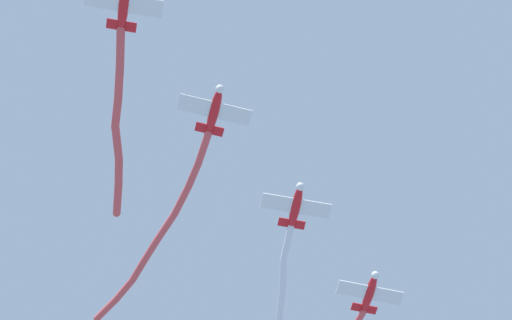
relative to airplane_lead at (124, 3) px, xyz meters
name	(u,v)px	position (x,y,z in m)	size (l,w,h in m)	color
airplane_lead	(124,3)	(0.00, 0.00, 0.00)	(6.45, 5.01, 1.63)	red
smoke_trail_lead	(118,127)	(-4.08, 10.29, -0.32)	(6.99, 17.11, 1.30)	#DB4C4C
airplane_left_wing	(215,110)	(4.37, 11.26, 0.25)	(6.31, 5.01, 1.63)	red
smoke_trail_left_wing	(157,235)	(-4.77, 22.49, 1.43)	(17.74, 17.99, 3.07)	#DB4C4C
airplane_right_wing	(296,206)	(8.72, 22.51, 0.50)	(6.43, 5.00, 1.63)	red
airplane_slot	(370,292)	(13.09, 33.76, 0.75)	(6.37, 4.98, 1.63)	red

